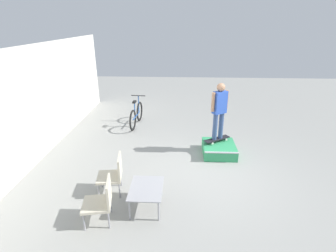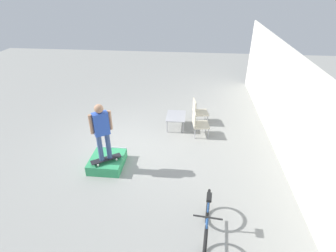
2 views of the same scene
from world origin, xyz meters
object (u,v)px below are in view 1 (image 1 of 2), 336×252
object	(u,v)px
person_skater	(219,107)
patio_chair_right	(114,173)
coffee_table	(146,190)
skateboard_on_ramp	(217,139)
patio_chair_left	(102,200)
bicycle	(136,115)
skate_ramp_box	(219,149)

from	to	relation	value
person_skater	patio_chair_right	distance (m)	3.39
coffee_table	patio_chair_right	distance (m)	0.91
coffee_table	patio_chair_right	bearing A→B (deg)	58.80
skateboard_on_ramp	coffee_table	size ratio (longest dim) A/B	0.91
skateboard_on_ramp	patio_chair_left	world-z (taller)	patio_chair_left
skateboard_on_ramp	patio_chair_right	distance (m)	3.28
coffee_table	patio_chair_right	xyz separation A→B (m)	(0.47, 0.77, 0.07)
patio_chair_left	bicycle	bearing A→B (deg)	171.80
skateboard_on_ramp	bicycle	xyz separation A→B (m)	(1.91, 2.66, 0.01)
person_skater	bicycle	bearing A→B (deg)	111.27
skateboard_on_ramp	patio_chair_right	bearing A→B (deg)	-173.25
bicycle	skate_ramp_box	bearing A→B (deg)	-122.53
person_skater	skateboard_on_ramp	bearing A→B (deg)	-137.16
patio_chair_right	bicycle	xyz separation A→B (m)	(4.02, 0.16, -0.09)
skateboard_on_ramp	patio_chair_right	world-z (taller)	patio_chair_right
person_skater	patio_chair_left	size ratio (longest dim) A/B	1.83
patio_chair_right	skate_ramp_box	bearing A→B (deg)	118.82
skate_ramp_box	coffee_table	world-z (taller)	coffee_table
skateboard_on_ramp	patio_chair_left	distance (m)	3.92
skate_ramp_box	patio_chair_left	distance (m)	3.83
coffee_table	patio_chair_left	bearing A→B (deg)	119.50
skateboard_on_ramp	coffee_table	xyz separation A→B (m)	(-2.58, 1.73, 0.03)
skate_ramp_box	bicycle	world-z (taller)	bicycle
person_skater	patio_chair_left	bearing A→B (deg)	-162.73
person_skater	bicycle	distance (m)	3.41
skateboard_on_ramp	coffee_table	world-z (taller)	coffee_table
person_skater	patio_chair_right	size ratio (longest dim) A/B	1.83
person_skater	coffee_table	bearing A→B (deg)	-156.88
patio_chair_left	person_skater	bearing A→B (deg)	130.32
skate_ramp_box	coffee_table	xyz separation A→B (m)	(-2.40, 1.77, 0.26)
coffee_table	person_skater	bearing A→B (deg)	-33.76
patio_chair_left	patio_chair_right	size ratio (longest dim) A/B	1.00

